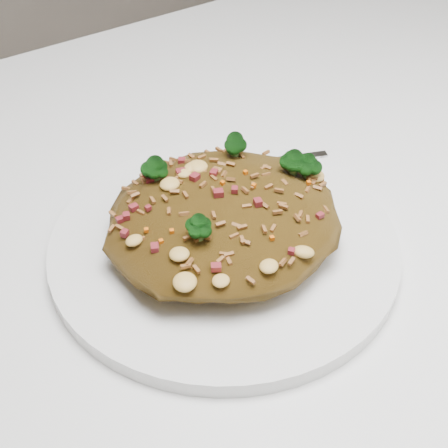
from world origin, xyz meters
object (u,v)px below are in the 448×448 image
(fried_rice, at_px, (224,211))
(fork, at_px, (254,163))
(dining_table, at_px, (231,270))
(plate, at_px, (224,244))

(fried_rice, bearing_deg, fork, 39.32)
(dining_table, relative_size, fried_rice, 6.17)
(fork, bearing_deg, plate, -118.02)
(dining_table, bearing_deg, plate, -131.79)
(dining_table, bearing_deg, fried_rice, -131.56)
(fried_rice, height_order, fork, fried_rice)
(fork, bearing_deg, dining_table, -131.54)
(dining_table, xyz_separation_m, fried_rice, (-0.04, -0.05, 0.13))
(dining_table, distance_m, fried_rice, 0.15)
(dining_table, distance_m, fork, 0.11)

